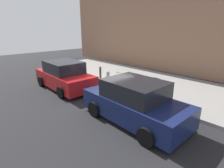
# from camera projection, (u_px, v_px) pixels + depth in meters

# --- Properties ---
(ground_plane) EXTENTS (40.00, 40.00, 0.00)m
(ground_plane) POSITION_uv_depth(u_px,v_px,m) (106.00, 89.00, 10.72)
(ground_plane) COLOR black
(sidewalk_curb) EXTENTS (18.00, 5.00, 0.14)m
(sidewalk_curb) POSITION_uv_depth(u_px,v_px,m) (133.00, 80.00, 12.33)
(sidewalk_curb) COLOR gray
(sidewalk_curb) RESTS_ON ground_plane
(suitcase_red_0) EXTENTS (0.42, 0.27, 1.02)m
(suitcase_red_0) POSITION_uv_depth(u_px,v_px,m) (156.00, 91.00, 8.96)
(suitcase_red_0) COLOR red
(suitcase_red_0) RESTS_ON sidewalk_curb
(suitcase_teal_1) EXTENTS (0.48, 0.23, 0.58)m
(suitcase_teal_1) POSITION_uv_depth(u_px,v_px,m) (147.00, 90.00, 9.37)
(suitcase_teal_1) COLOR #0F606B
(suitcase_teal_1) RESTS_ON sidewalk_curb
(suitcase_navy_2) EXTENTS (0.36, 0.20, 0.85)m
(suitcase_navy_2) POSITION_uv_depth(u_px,v_px,m) (138.00, 88.00, 9.69)
(suitcase_navy_2) COLOR navy
(suitcase_navy_2) RESTS_ON sidewalk_curb
(suitcase_silver_3) EXTENTS (0.50, 0.22, 0.75)m
(suitcase_silver_3) POSITION_uv_depth(u_px,v_px,m) (130.00, 84.00, 10.03)
(suitcase_silver_3) COLOR #9EA0A8
(suitcase_silver_3) RESTS_ON sidewalk_curb
(suitcase_black_4) EXTENTS (0.37, 0.26, 0.77)m
(suitcase_black_4) POSITION_uv_depth(u_px,v_px,m) (125.00, 81.00, 10.49)
(suitcase_black_4) COLOR black
(suitcase_black_4) RESTS_ON sidewalk_curb
(suitcase_maroon_5) EXTENTS (0.46, 0.26, 0.81)m
(suitcase_maroon_5) POSITION_uv_depth(u_px,v_px,m) (118.00, 80.00, 10.89)
(suitcase_maroon_5) COLOR maroon
(suitcase_maroon_5) RESTS_ON sidewalk_curb
(fire_hydrant) EXTENTS (0.39, 0.21, 0.76)m
(fire_hydrant) POSITION_uv_depth(u_px,v_px,m) (108.00, 76.00, 11.43)
(fire_hydrant) COLOR #99999E
(fire_hydrant) RESTS_ON sidewalk_curb
(bollard_post) EXTENTS (0.14, 0.14, 0.95)m
(bollard_post) POSITION_uv_depth(u_px,v_px,m) (100.00, 74.00, 11.73)
(bollard_post) COLOR #333338
(bollard_post) RESTS_ON sidewalk_curb
(parked_car_navy_0) EXTENTS (4.30, 2.18, 1.66)m
(parked_car_navy_0) POSITION_uv_depth(u_px,v_px,m) (134.00, 102.00, 6.83)
(parked_car_navy_0) COLOR #141E4C
(parked_car_navy_0) RESTS_ON ground_plane
(parked_car_red_1) EXTENTS (4.39, 2.16, 1.66)m
(parked_car_red_1) POSITION_uv_depth(u_px,v_px,m) (64.00, 76.00, 10.60)
(parked_car_red_1) COLOR #AD1619
(parked_car_red_1) RESTS_ON ground_plane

